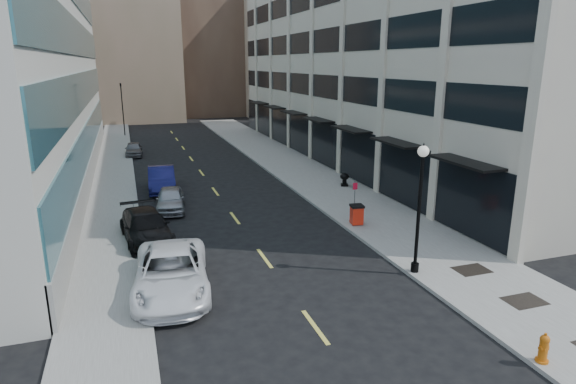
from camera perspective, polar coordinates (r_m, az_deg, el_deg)
ground at (r=14.76m, az=6.28°, el=-19.37°), size 160.00×160.00×0.00m
sidewalk_right at (r=34.52m, az=3.72°, el=1.21°), size 5.00×80.00×0.15m
sidewalk_left at (r=32.07m, az=-20.11°, el=-0.78°), size 3.00×80.00×0.15m
building_right at (r=44.01m, az=12.18°, el=15.62°), size 15.30×46.50×18.25m
skyline_tan_near at (r=79.19m, az=-18.63°, el=18.44°), size 14.00×18.00×28.00m
skyline_brown at (r=84.48m, az=-10.14°, el=20.75°), size 12.00×16.00×34.00m
skyline_tan_far at (r=89.43m, az=-25.17°, el=15.42°), size 12.00×14.00×22.00m
skyline_stone at (r=80.44m, az=-1.86°, el=16.26°), size 10.00×14.00×20.00m
grate_mid at (r=19.41m, az=26.23°, el=-11.50°), size 1.40×1.00×0.01m
grate_far at (r=21.25m, az=20.95°, el=-8.60°), size 1.40×1.00×0.01m
road_centerline at (r=29.66m, az=-7.57°, el=-1.36°), size 0.15×68.20×0.01m
traffic_signal at (r=59.03m, az=-19.22°, el=11.72°), size 0.66×0.66×6.98m
car_white_van at (r=18.60m, az=-13.66°, el=-9.25°), size 3.25×6.02×1.61m
car_black_pickup at (r=23.98m, az=-16.48°, el=-4.03°), size 2.62×5.27×1.47m
car_silver_sedan at (r=28.72m, az=-13.74°, el=-0.83°), size 2.01×4.10×1.35m
car_blue_sedan at (r=33.27m, az=-14.76°, el=1.49°), size 1.94×4.93×1.60m
car_grey_sedan at (r=46.61m, az=-17.81°, el=4.85°), size 1.67×3.79×1.27m
fire_hydrant at (r=15.90m, az=28.04°, el=-16.01°), size 0.36×0.36×0.89m
trash_bin at (r=25.29m, az=8.14°, el=-2.59°), size 0.74×0.78×1.06m
lamppost at (r=19.37m, az=15.36°, el=-0.68°), size 0.44×0.44×5.27m
sign_post at (r=25.61m, az=7.92°, el=-0.30°), size 0.26×0.07×2.24m
urn_planter at (r=33.15m, az=6.72°, el=1.62°), size 0.63×0.63×0.87m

